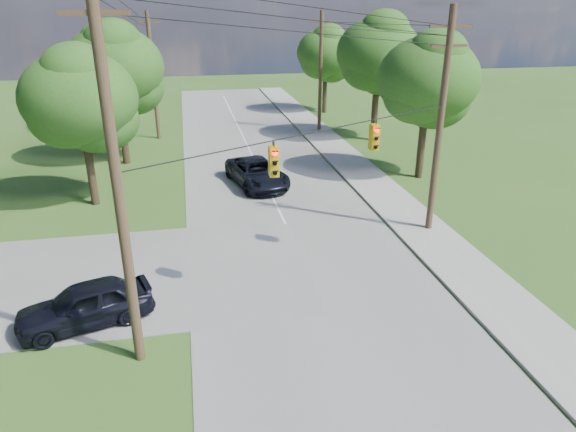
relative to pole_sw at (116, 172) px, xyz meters
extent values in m
plane|color=#335A1E|center=(4.60, -0.40, -6.23)|extent=(140.00, 140.00, 0.00)
cube|color=gray|center=(6.60, 4.60, -6.21)|extent=(10.00, 100.00, 0.03)
cube|color=#A19D97|center=(13.30, 4.60, -6.17)|extent=(2.60, 100.00, 0.12)
cylinder|color=#4D3727|center=(0.00, 0.00, -0.23)|extent=(0.32, 0.32, 12.00)
cube|color=#4D3727|center=(0.00, 0.00, 4.07)|extent=(1.70, 0.12, 0.14)
cylinder|color=#4D3727|center=(13.50, 7.60, -0.98)|extent=(0.32, 0.32, 10.50)
cube|color=#4D3727|center=(13.50, 7.60, 3.37)|extent=(2.00, 0.12, 0.14)
cube|color=#4D3727|center=(13.50, 7.60, 2.57)|extent=(1.70, 0.12, 0.14)
cylinder|color=#4D3727|center=(13.50, 29.60, -1.23)|extent=(0.32, 0.32, 10.00)
cube|color=#4D3727|center=(13.50, 29.60, 2.87)|extent=(2.00, 0.12, 0.14)
cylinder|color=#4D3727|center=(-0.40, 29.60, -1.23)|extent=(0.32, 0.32, 10.00)
cube|color=#4D3727|center=(-0.40, 29.60, 2.87)|extent=(2.00, 0.12, 0.14)
cylinder|color=black|center=(6.75, 3.80, 4.12)|extent=(13.52, 7.63, 1.53)
cylinder|color=black|center=(6.75, 3.80, 3.72)|extent=(13.52, 7.63, 1.53)
cylinder|color=black|center=(6.75, 3.80, 3.32)|extent=(13.52, 7.63, 1.53)
cylinder|color=black|center=(13.50, 18.60, 3.12)|extent=(0.03, 22.00, 0.53)
cylinder|color=black|center=(-0.20, 14.80, 3.87)|extent=(0.43, 29.60, 2.03)
cylinder|color=black|center=(13.50, 18.60, 2.72)|extent=(0.03, 22.00, 0.53)
cylinder|color=black|center=(-0.20, 14.80, 3.47)|extent=(0.43, 29.60, 2.03)
cylinder|color=black|center=(6.75, 3.80, -0.03)|extent=(13.52, 7.63, 0.04)
cube|color=gold|center=(4.86, 2.62, -0.75)|extent=(0.32, 0.22, 1.05)
sphere|color=#FF0C05|center=(4.86, 2.48, -0.40)|extent=(0.17, 0.17, 0.17)
cube|color=gold|center=(4.86, 2.86, -0.75)|extent=(0.32, 0.22, 1.05)
sphere|color=#FF0C05|center=(4.86, 3.00, -0.40)|extent=(0.17, 0.17, 0.17)
cube|color=gold|center=(9.45, 5.20, -0.75)|extent=(0.32, 0.22, 1.05)
sphere|color=#FF0C05|center=(9.45, 5.06, -0.40)|extent=(0.17, 0.17, 0.17)
cube|color=gold|center=(9.45, 5.44, -0.75)|extent=(0.32, 0.22, 1.05)
sphere|color=#FF0C05|center=(9.45, 5.58, -0.40)|extent=(0.17, 0.17, 0.17)
cylinder|color=#3B2E1D|center=(-3.40, 14.60, -4.65)|extent=(0.45, 0.45, 3.15)
ellipsoid|color=#265318|center=(-3.40, 14.60, -0.29)|extent=(6.00, 6.00, 4.92)
cylinder|color=#3B2E1D|center=(-2.40, 22.60, -4.48)|extent=(0.50, 0.50, 3.50)
ellipsoid|color=#265318|center=(-2.40, 22.60, 0.37)|extent=(6.40, 6.40, 5.25)
cylinder|color=#3B2E1D|center=(-4.40, 32.60, -4.57)|extent=(0.48, 0.47, 3.32)
ellipsoid|color=#265318|center=(-4.40, 32.60, 0.04)|extent=(6.00, 6.00, 4.92)
cylinder|color=#3B2E1D|center=(16.60, 15.60, -4.57)|extent=(0.48, 0.48, 3.32)
ellipsoid|color=#265318|center=(16.60, 15.60, 0.04)|extent=(6.20, 6.20, 5.08)
cylinder|color=#3B2E1D|center=(17.10, 25.60, -4.39)|extent=(0.52, 0.52, 3.67)
ellipsoid|color=#265318|center=(17.10, 25.60, 0.70)|extent=(6.60, 6.60, 5.41)
cylinder|color=#3B2E1D|center=(16.10, 37.60, -4.65)|extent=(0.45, 0.45, 3.15)
ellipsoid|color=#265318|center=(16.10, 37.60, -0.29)|extent=(5.80, 5.80, 4.76)
imported|color=black|center=(-1.94, 2.30, -5.42)|extent=(4.92, 3.14, 1.56)
imported|color=black|center=(6.03, 15.98, -5.39)|extent=(3.84, 6.23, 1.61)
camera|label=1|loc=(2.04, -14.09, 4.28)|focal=32.00mm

